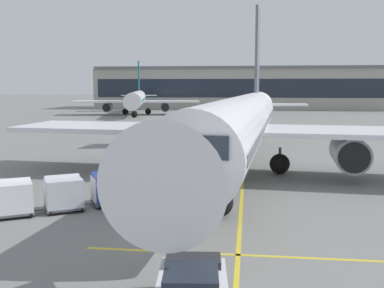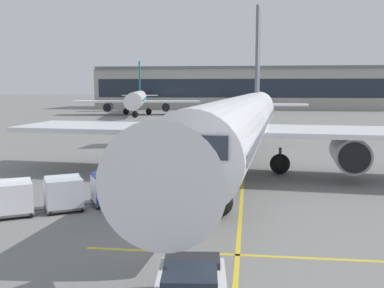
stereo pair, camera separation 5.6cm
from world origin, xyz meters
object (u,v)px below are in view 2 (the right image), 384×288
(baggage_cart_third, at_px, (13,197))
(ground_crew_by_carts, at_px, (136,181))
(safety_cone_engine_keepout, at_px, (136,180))
(baggage_cart_lead, at_px, (110,188))
(belt_loader, at_px, (165,181))
(distant_airplane, at_px, (137,100))
(parked_airplane, at_px, (241,124))
(safety_cone_wingtip, at_px, (140,170))
(ground_crew_by_loader, at_px, (115,184))
(baggage_cart_second, at_px, (64,193))

(baggage_cart_third, relative_size, ground_crew_by_carts, 1.57)
(baggage_cart_third, relative_size, safety_cone_engine_keepout, 3.60)
(baggage_cart_lead, bearing_deg, belt_loader, 43.46)
(safety_cone_engine_keepout, height_order, distant_airplane, distant_airplane)
(belt_loader, relative_size, baggage_cart_third, 1.88)
(parked_airplane, relative_size, belt_loader, 8.84)
(ground_crew_by_carts, bearing_deg, distant_airplane, 104.06)
(ground_crew_by_carts, xyz_separation_m, safety_cone_wingtip, (-1.53, 7.15, -0.70))
(ground_crew_by_loader, height_order, safety_cone_wingtip, ground_crew_by_loader)
(belt_loader, height_order, ground_crew_by_carts, belt_loader)
(ground_crew_by_loader, bearing_deg, safety_cone_engine_keepout, 87.22)
(belt_loader, bearing_deg, distant_airplane, 105.36)
(belt_loader, relative_size, ground_crew_by_loader, 2.95)
(parked_airplane, relative_size, baggage_cart_third, 16.59)
(baggage_cart_lead, distance_m, baggage_cart_third, 5.16)
(ground_crew_by_carts, bearing_deg, safety_cone_engine_keepout, 104.75)
(distant_airplane, bearing_deg, safety_cone_wingtip, -75.74)
(parked_airplane, xyz_separation_m, belt_loader, (-4.50, -7.20, -2.99))
(parked_airplane, relative_size, ground_crew_by_carts, 26.09)
(ground_crew_by_loader, bearing_deg, baggage_cart_third, -139.84)
(baggage_cart_lead, relative_size, ground_crew_by_carts, 1.57)
(baggage_cart_third, xyz_separation_m, distant_airplane, (-13.58, 80.36, 2.50))
(baggage_cart_third, height_order, ground_crew_by_loader, baggage_cart_third)
(baggage_cart_second, bearing_deg, baggage_cart_third, -149.87)
(safety_cone_engine_keepout, bearing_deg, baggage_cart_lead, -92.49)
(distant_airplane, bearing_deg, ground_crew_by_carts, -75.94)
(baggage_cart_second, xyz_separation_m, ground_crew_by_carts, (3.13, 3.51, -0.00))
(parked_airplane, xyz_separation_m, safety_cone_engine_keepout, (-6.97, -4.74, -3.54))
(baggage_cart_lead, relative_size, safety_cone_wingtip, 4.47)
(belt_loader, bearing_deg, parked_airplane, 57.99)
(baggage_cart_lead, height_order, ground_crew_by_carts, baggage_cart_lead)
(belt_loader, bearing_deg, baggage_cart_lead, -136.54)
(ground_crew_by_carts, bearing_deg, baggage_cart_third, -138.09)
(safety_cone_engine_keepout, bearing_deg, ground_crew_by_carts, -75.25)
(baggage_cart_lead, height_order, safety_cone_wingtip, baggage_cart_lead)
(baggage_cart_third, distance_m, safety_cone_engine_keepout, 9.05)
(distant_airplane, bearing_deg, baggage_cart_third, -80.41)
(ground_crew_by_loader, height_order, safety_cone_engine_keepout, ground_crew_by_loader)
(baggage_cart_third, height_order, distant_airplane, distant_airplane)
(baggage_cart_third, bearing_deg, belt_loader, 37.15)
(safety_cone_wingtip, xyz_separation_m, distant_airplane, (-17.39, 68.41, 3.20))
(baggage_cart_second, xyz_separation_m, baggage_cart_third, (-2.22, -1.29, 0.00))
(baggage_cart_third, height_order, safety_cone_wingtip, baggage_cart_third)
(ground_crew_by_loader, relative_size, ground_crew_by_carts, 1.00)
(parked_airplane, height_order, belt_loader, parked_airplane)
(safety_cone_wingtip, height_order, distant_airplane, distant_airplane)
(safety_cone_wingtip, bearing_deg, ground_crew_by_carts, -77.90)
(ground_crew_by_loader, bearing_deg, baggage_cart_second, -131.84)
(safety_cone_wingtip, bearing_deg, safety_cone_engine_keepout, -79.84)
(ground_crew_by_loader, bearing_deg, belt_loader, 31.68)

